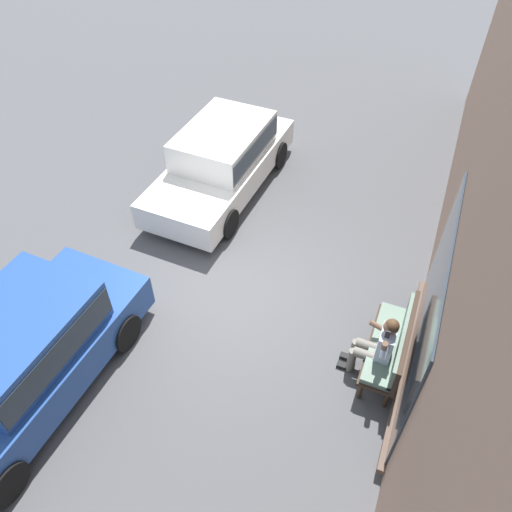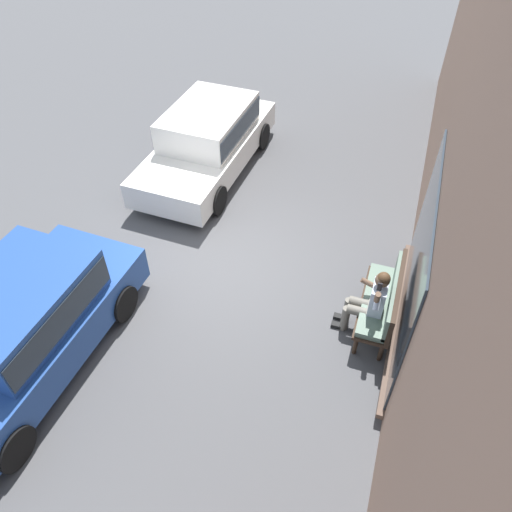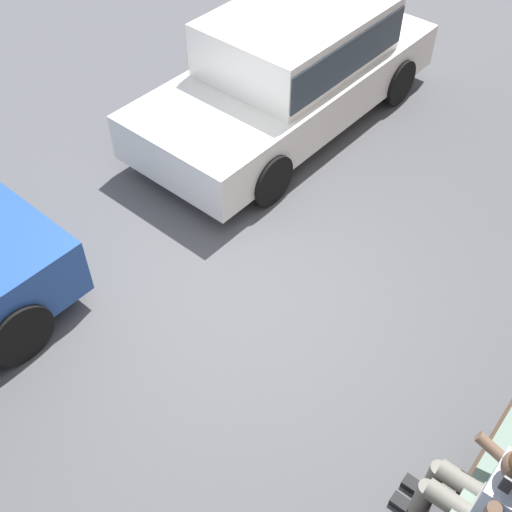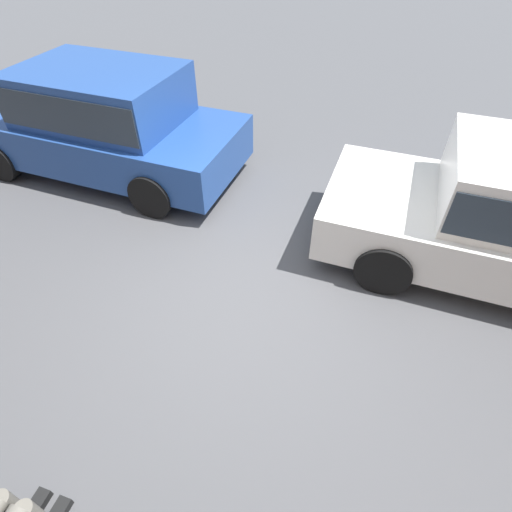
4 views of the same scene
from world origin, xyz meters
name	(u,v)px [view 3 (image 3 of 4)]	position (x,y,z in m)	size (l,w,h in m)	color
ground_plane	(243,299)	(0.00, 0.00, 0.00)	(60.00, 60.00, 0.00)	#4C4C4F
person_on_phone	(483,493)	(0.74, 2.67, 0.71)	(0.73, 0.74, 1.34)	#6B665B
parked_car_near	(292,65)	(-2.74, -1.46, 0.78)	(4.30, 1.94, 1.44)	white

